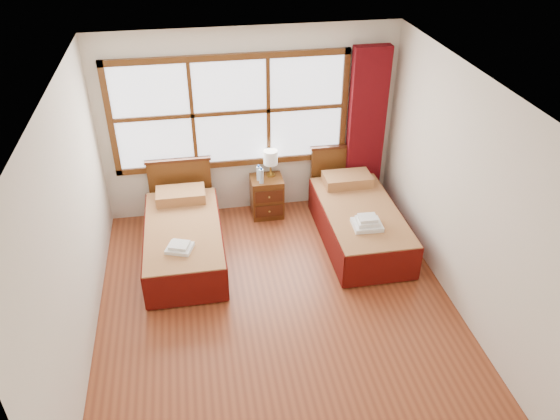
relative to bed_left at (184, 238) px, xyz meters
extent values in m
plane|color=brown|center=(1.00, -1.20, -0.28)|extent=(4.50, 4.50, 0.00)
plane|color=white|center=(1.00, -1.20, 2.32)|extent=(4.50, 4.50, 0.00)
plane|color=silver|center=(1.00, 1.05, 1.02)|extent=(4.00, 0.00, 4.00)
plane|color=silver|center=(-1.00, -1.20, 1.02)|extent=(0.00, 4.50, 4.50)
plane|color=silver|center=(3.00, -1.20, 1.02)|extent=(0.00, 4.50, 4.50)
cube|color=white|center=(0.75, 1.02, 1.22)|extent=(3.00, 0.02, 1.40)
cube|color=#572F13|center=(0.75, 1.00, 0.48)|extent=(3.16, 0.06, 0.08)
cube|color=#572F13|center=(0.75, 1.00, 1.96)|extent=(3.16, 0.06, 0.08)
cube|color=#572F13|center=(-0.79, 1.00, 1.22)|extent=(0.08, 0.06, 1.56)
cube|color=#572F13|center=(2.29, 1.00, 1.22)|extent=(0.08, 0.06, 1.56)
cube|color=#572F13|center=(0.25, 1.00, 1.22)|extent=(0.05, 0.05, 1.40)
cube|color=#572F13|center=(1.25, 1.00, 1.22)|extent=(0.05, 0.05, 1.40)
cube|color=#572F13|center=(0.75, 1.00, 1.22)|extent=(3.00, 0.05, 0.05)
cube|color=#5A090E|center=(2.60, 0.91, 0.89)|extent=(0.50, 0.16, 2.30)
cube|color=#411C0D|center=(0.00, -0.07, -0.15)|extent=(0.82, 1.64, 0.27)
cube|color=maroon|center=(0.00, -0.07, 0.10)|extent=(0.92, 1.81, 0.22)
cube|color=#580E09|center=(-0.46, -0.07, -0.03)|extent=(0.03, 1.81, 0.45)
cube|color=#580E09|center=(0.46, -0.07, -0.03)|extent=(0.03, 1.81, 0.45)
cube|color=#580E09|center=(0.00, -0.97, -0.03)|extent=(0.92, 0.03, 0.45)
cube|color=maroon|center=(0.00, 0.59, 0.28)|extent=(0.64, 0.37, 0.14)
cube|color=#572F13|center=(0.00, 0.94, 0.16)|extent=(0.85, 0.06, 0.89)
cube|color=#411C0D|center=(0.00, 0.94, 0.62)|extent=(0.89, 0.08, 0.04)
cube|color=#411C0D|center=(2.29, -0.07, -0.14)|extent=(0.83, 1.67, 0.27)
cube|color=maroon|center=(2.29, -0.07, 0.10)|extent=(0.93, 1.85, 0.23)
cube|color=#580E09|center=(1.82, -0.07, -0.03)|extent=(0.03, 1.85, 0.46)
cube|color=#580E09|center=(2.75, -0.07, -0.03)|extent=(0.03, 1.85, 0.46)
cube|color=#580E09|center=(2.29, -0.99, -0.03)|extent=(0.93, 0.03, 0.46)
cube|color=maroon|center=(2.29, 0.60, 0.29)|extent=(0.65, 0.38, 0.14)
cube|color=#572F13|center=(2.29, 0.94, 0.17)|extent=(0.87, 0.06, 0.91)
cube|color=#411C0D|center=(2.29, 0.94, 0.63)|extent=(0.91, 0.08, 0.04)
cube|color=#572F13|center=(1.19, 0.80, 0.01)|extent=(0.44, 0.39, 0.59)
cube|color=#411C0D|center=(1.19, 0.59, -0.10)|extent=(0.39, 0.02, 0.18)
cube|color=#411C0D|center=(1.19, 0.59, 0.13)|extent=(0.39, 0.02, 0.18)
sphere|color=#AC8B3A|center=(1.19, 0.58, -0.10)|extent=(0.03, 0.03, 0.03)
sphere|color=#AC8B3A|center=(1.19, 0.58, 0.13)|extent=(0.03, 0.03, 0.03)
cube|color=white|center=(-0.04, -0.53, 0.23)|extent=(0.35, 0.33, 0.04)
cube|color=white|center=(-0.04, -0.53, 0.27)|extent=(0.26, 0.25, 0.04)
cube|color=white|center=(2.24, -0.46, 0.24)|extent=(0.36, 0.32, 0.05)
cube|color=white|center=(2.24, -0.46, 0.30)|extent=(0.27, 0.24, 0.05)
cube|color=white|center=(2.24, -0.46, 0.34)|extent=(0.23, 0.20, 0.04)
cylinder|color=gold|center=(1.25, 0.87, 0.32)|extent=(0.12, 0.12, 0.02)
cylinder|color=gold|center=(1.25, 0.87, 0.41)|extent=(0.03, 0.03, 0.16)
cylinder|color=white|center=(1.25, 0.87, 0.59)|extent=(0.20, 0.20, 0.20)
cylinder|color=silver|center=(1.07, 0.77, 0.41)|extent=(0.06, 0.06, 0.20)
cylinder|color=blue|center=(1.07, 0.77, 0.52)|extent=(0.03, 0.03, 0.03)
cylinder|color=silver|center=(1.10, 0.68, 0.41)|extent=(0.06, 0.06, 0.21)
cylinder|color=blue|center=(1.10, 0.68, 0.53)|extent=(0.03, 0.03, 0.03)
camera|label=1|loc=(0.22, -5.74, 4.00)|focal=35.00mm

